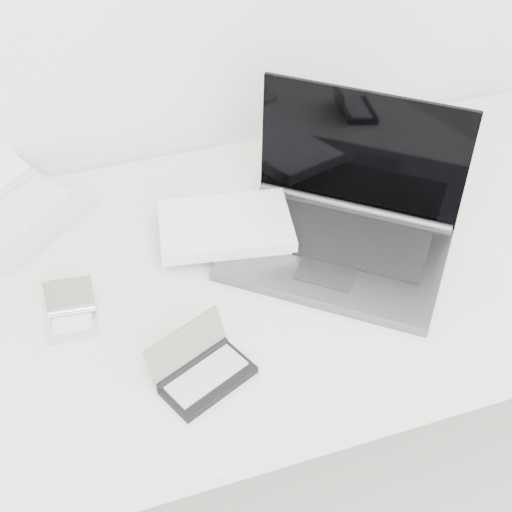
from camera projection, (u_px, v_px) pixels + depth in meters
name	position (u px, v px, depth m)	size (l,w,h in m)	color
desk	(264.00, 280.00, 1.37)	(1.60, 0.80, 0.73)	white
laptop_large	(314.00, 225.00, 1.35)	(0.57, 0.48, 0.27)	#585B5D
netbook_open_white	(3.00, 208.00, 1.42)	(0.40, 0.41, 0.11)	silver
pda_silver	(72.00, 317.00, 1.22)	(0.09, 0.10, 0.07)	silver
palmtop_charcoal	(202.00, 371.00, 1.13)	(0.17, 0.15, 0.08)	black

